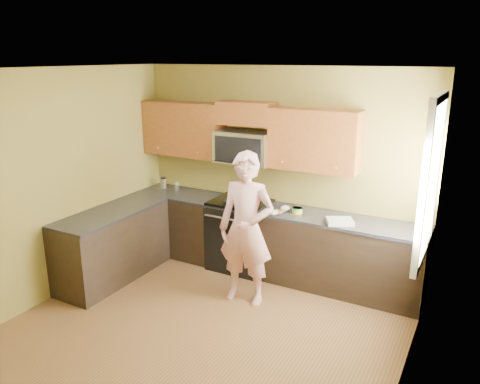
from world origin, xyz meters
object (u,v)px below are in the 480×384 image
Objects in this scene: butter_tub at (297,213)px; microwave at (245,163)px; travel_mug at (164,188)px; woman at (246,229)px; stove at (240,234)px; frying_pan at (232,204)px.

microwave is at bearing 169.94° from butter_tub.
travel_mug reaches higher than butter_tub.
woman is 14.32× the size of butter_tub.
microwave reaches higher than travel_mug.
stove is 0.94m from butter_tub.
frying_pan is (-0.03, -0.29, -0.50)m from microwave.
woman is at bearing -25.47° from travel_mug.
frying_pan reaches higher than butter_tub.
travel_mug is at bearing -179.18° from microwave.
butter_tub is (0.85, 0.15, -0.03)m from frying_pan.
travel_mug is at bearing 175.53° from stove.
microwave is 1.17m from woman.
travel_mug is (-1.85, 0.88, 0.02)m from woman.
frying_pan is 0.87m from butter_tub.
frying_pan is at bearing -95.36° from microwave.
butter_tub is at bearing 1.59° from frying_pan.
frying_pan is at bearing -99.27° from stove.
stove is at bearing -90.00° from microwave.
travel_mug is (-1.32, 0.27, -0.03)m from frying_pan.
butter_tub is 2.18m from travel_mug.
microwave is 1.84× the size of frying_pan.
butter_tub reaches higher than stove.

